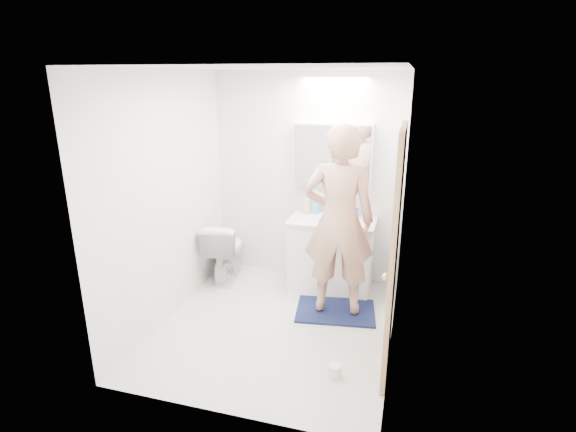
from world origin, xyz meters
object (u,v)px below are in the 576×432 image
(medicine_cabinet, at_px, (332,155))
(soap_bottle_a, at_px, (306,203))
(vanity_cabinet, at_px, (331,255))
(toilet_paper_roll, at_px, (335,370))
(soap_bottle_b, at_px, (316,205))
(toilet, at_px, (225,250))
(toothbrush_cup, at_px, (354,212))
(person, at_px, (339,221))

(medicine_cabinet, xyz_separation_m, soap_bottle_a, (-0.28, -0.06, -0.56))
(vanity_cabinet, xyz_separation_m, medicine_cabinet, (-0.06, 0.21, 1.11))
(vanity_cabinet, bearing_deg, medicine_cabinet, 105.85)
(toilet_paper_roll, bearing_deg, medicine_cabinet, 102.28)
(soap_bottle_b, bearing_deg, toilet, -164.09)
(toothbrush_cup, relative_size, toilet_paper_roll, 0.98)
(medicine_cabinet, distance_m, toilet, 1.69)
(person, bearing_deg, medicine_cabinet, -82.24)
(toilet_paper_roll, bearing_deg, soap_bottle_a, 111.04)
(toilet, height_order, soap_bottle_b, soap_bottle_b)
(vanity_cabinet, relative_size, soap_bottle_b, 4.87)
(vanity_cabinet, xyz_separation_m, toilet, (-1.26, -0.12, -0.03))
(toilet, relative_size, toothbrush_cup, 6.66)
(toilet, bearing_deg, vanity_cabinet, 178.16)
(medicine_cabinet, distance_m, toothbrush_cup, 0.69)
(medicine_cabinet, height_order, soap_bottle_b, medicine_cabinet)
(soap_bottle_a, relative_size, soap_bottle_b, 1.29)
(vanity_cabinet, relative_size, toothbrush_cup, 8.34)
(medicine_cabinet, bearing_deg, toilet, -164.82)
(person, distance_m, soap_bottle_a, 0.87)
(person, relative_size, soap_bottle_a, 7.92)
(toilet_paper_roll, bearing_deg, person, 99.53)
(soap_bottle_b, bearing_deg, vanity_cabinet, -38.94)
(soap_bottle_b, xyz_separation_m, toilet_paper_roll, (0.55, -1.76, -0.86))
(soap_bottle_b, bearing_deg, toilet_paper_roll, -72.55)
(medicine_cabinet, relative_size, soap_bottle_b, 4.76)
(toilet, distance_m, soap_bottle_b, 1.21)
(vanity_cabinet, relative_size, medicine_cabinet, 1.02)
(toothbrush_cup, bearing_deg, medicine_cabinet, 169.81)
(toilet, distance_m, toilet_paper_roll, 2.18)
(toilet, height_order, soap_bottle_a, soap_bottle_a)
(vanity_cabinet, xyz_separation_m, toothbrush_cup, (0.22, 0.16, 0.48))
(toilet, xyz_separation_m, soap_bottle_a, (0.92, 0.27, 0.58))
(soap_bottle_a, bearing_deg, vanity_cabinet, -24.12)
(medicine_cabinet, relative_size, toothbrush_cup, 8.16)
(toilet_paper_roll, bearing_deg, toothbrush_cup, 93.65)
(toilet, height_order, toothbrush_cup, toothbrush_cup)
(soap_bottle_a, distance_m, soap_bottle_b, 0.12)
(soap_bottle_b, bearing_deg, soap_bottle_a, -165.03)
(toilet, height_order, person, person)
(medicine_cabinet, relative_size, toilet_paper_roll, 8.00)
(soap_bottle_a, relative_size, toothbrush_cup, 2.21)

